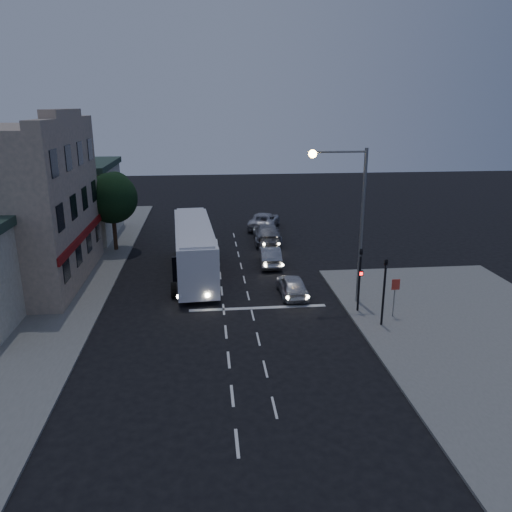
{
  "coord_description": "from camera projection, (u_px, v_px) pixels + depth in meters",
  "views": [
    {
      "loc": [
        -0.84,
        -24.81,
        11.4
      ],
      "look_at": [
        2.22,
        5.2,
        2.2
      ],
      "focal_mm": 35.0,
      "sensor_mm": 36.0,
      "label": 1
    }
  ],
  "objects": [
    {
      "name": "car_sedan_a",
      "position": [
        270.0,
        256.0,
        36.75
      ],
      "size": [
        1.67,
        4.26,
        1.38
      ],
      "primitive_type": "imported",
      "rotation": [
        0.0,
        0.0,
        3.09
      ],
      "color": "#979899",
      "rests_on": "ground"
    },
    {
      "name": "car_suv",
      "position": [
        292.0,
        285.0,
        30.85
      ],
      "size": [
        1.66,
        3.93,
        1.33
      ],
      "primitive_type": "imported",
      "rotation": [
        0.0,
        0.0,
        3.17
      ],
      "color": "silver",
      "rests_on": "ground"
    },
    {
      "name": "sidewalk_far",
      "position": [
        26.0,
        281.0,
        33.35
      ],
      "size": [
        12.0,
        50.0,
        0.12
      ],
      "primitive_type": "cube",
      "color": "slate",
      "rests_on": "ground"
    },
    {
      "name": "ground",
      "position": [
        225.0,
        324.0,
        27.01
      ],
      "size": [
        120.0,
        120.0,
        0.0
      ],
      "primitive_type": "plane",
      "color": "black"
    },
    {
      "name": "road_markings",
      "position": [
        244.0,
        300.0,
        30.28
      ],
      "size": [
        8.0,
        30.55,
        0.01
      ],
      "color": "silver",
      "rests_on": "ground"
    },
    {
      "name": "traffic_signal_main",
      "position": [
        360.0,
        272.0,
        27.78
      ],
      "size": [
        0.25,
        0.35,
        4.1
      ],
      "color": "black",
      "rests_on": "sidewalk_near"
    },
    {
      "name": "street_tree",
      "position": [
        112.0,
        196.0,
        39.2
      ],
      "size": [
        4.0,
        4.0,
        6.2
      ],
      "color": "black",
      "rests_on": "sidewalk_far"
    },
    {
      "name": "car_sedan_c",
      "position": [
        264.0,
        220.0,
        47.67
      ],
      "size": [
        3.8,
        5.86,
        1.5
      ],
      "primitive_type": "imported",
      "rotation": [
        0.0,
        0.0,
        2.88
      ],
      "color": "#B5B4BA",
      "rests_on": "ground"
    },
    {
      "name": "traffic_signal_side",
      "position": [
        384.0,
        284.0,
        25.97
      ],
      "size": [
        0.18,
        0.15,
        4.1
      ],
      "color": "black",
      "rests_on": "sidewalk_near"
    },
    {
      "name": "streetlight",
      "position": [
        352.0,
        209.0,
        28.14
      ],
      "size": [
        3.32,
        0.44,
        9.0
      ],
      "color": "slate",
      "rests_on": "sidewalk_near"
    },
    {
      "name": "car_sedan_b",
      "position": [
        267.0,
        233.0,
        42.68
      ],
      "size": [
        2.56,
        5.69,
        1.62
      ],
      "primitive_type": "imported",
      "rotation": [
        0.0,
        0.0,
        3.09
      ],
      "color": "gray",
      "rests_on": "ground"
    },
    {
      "name": "regulatory_sign",
      "position": [
        395.0,
        292.0,
        27.22
      ],
      "size": [
        0.45,
        0.12,
        2.2
      ],
      "color": "slate",
      "rests_on": "sidewalk_near"
    },
    {
      "name": "tour_bus",
      "position": [
        194.0,
        248.0,
        34.18
      ],
      "size": [
        3.16,
        11.88,
        3.61
      ],
      "rotation": [
        0.0,
        0.0,
        0.06
      ],
      "color": "white",
      "rests_on": "ground"
    },
    {
      "name": "sidewalk_near",
      "position": [
        493.0,
        346.0,
        24.44
      ],
      "size": [
        12.0,
        24.0,
        0.12
      ],
      "primitive_type": "cube",
      "color": "slate",
      "rests_on": "ground"
    },
    {
      "name": "low_building_north",
      "position": [
        61.0,
        199.0,
        43.75
      ],
      "size": [
        9.4,
        9.4,
        6.5
      ],
      "color": "#A4A08B",
      "rests_on": "sidewalk_far"
    }
  ]
}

